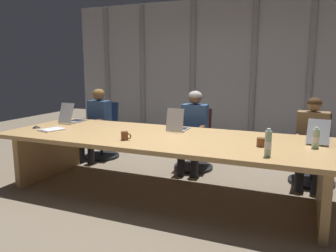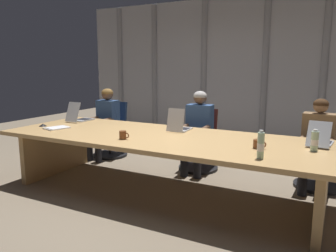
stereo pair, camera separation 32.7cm
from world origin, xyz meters
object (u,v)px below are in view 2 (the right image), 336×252
at_px(office_chair_left_end, 111,136).
at_px(laptop_center, 320,140).
at_px(office_chair_left_mid, 200,146).
at_px(coffee_mug_near, 258,144).
at_px(laptop_left_end, 80,117).
at_px(water_bottle_primary, 261,146).
at_px(water_bottle_secondary, 315,141).
at_px(person_center, 317,139).
at_px(conference_mic_left_side, 43,125).
at_px(person_left_mid, 198,127).
at_px(office_chair_center, 319,160).
at_px(laptop_left_mid, 179,126).
at_px(coffee_mug_far, 123,135).
at_px(person_left_end, 105,119).
at_px(spiral_notepad, 57,128).

bearing_deg(office_chair_left_end, laptop_center, 70.94).
bearing_deg(office_chair_left_mid, coffee_mug_near, 38.75).
bearing_deg(laptop_center, laptop_left_end, 95.18).
height_order(water_bottle_primary, water_bottle_secondary, water_bottle_primary).
xyz_separation_m(person_center, conference_mic_left_side, (-3.47, -1.21, 0.09)).
xyz_separation_m(water_bottle_primary, coffee_mug_near, (-0.11, 0.38, -0.08)).
bearing_deg(office_chair_left_end, person_left_mid, 79.16).
bearing_deg(water_bottle_primary, office_chair_left_mid, 127.40).
bearing_deg(office_chair_center, office_chair_left_end, -94.17).
height_order(laptop_center, office_chair_left_end, laptop_center).
xyz_separation_m(office_chair_left_end, office_chair_center, (3.37, -0.00, -0.00)).
distance_m(laptop_left_mid, coffee_mug_far, 0.83).
distance_m(office_chair_left_end, person_left_end, 0.36).
distance_m(water_bottle_primary, conference_mic_left_side, 3.09).
xyz_separation_m(office_chair_left_end, coffee_mug_near, (2.84, -1.27, 0.42)).
distance_m(person_left_mid, coffee_mug_far, 1.44).
bearing_deg(laptop_left_end, office_chair_center, -76.34).
distance_m(laptop_left_mid, office_chair_left_end, 1.94).
height_order(laptop_left_end, person_left_end, person_left_end).
bearing_deg(office_chair_left_mid, person_center, 81.02).
bearing_deg(coffee_mug_near, conference_mic_left_side, -178.00).
bearing_deg(laptop_left_end, water_bottle_primary, -105.98).
bearing_deg(office_chair_center, spiral_notepad, -70.25).
height_order(person_left_mid, spiral_notepad, person_left_mid).
relative_size(laptop_left_end, water_bottle_secondary, 1.96).
bearing_deg(person_center, coffee_mug_far, -52.25).
distance_m(water_bottle_primary, spiral_notepad, 2.78).
xyz_separation_m(person_left_end, conference_mic_left_side, (-0.13, -1.21, 0.07)).
bearing_deg(laptop_center, person_center, 10.85).
bearing_deg(person_center, laptop_left_mid, -65.94).
bearing_deg(coffee_mug_far, office_chair_center, 37.66).
bearing_deg(laptop_left_end, person_center, -78.80).
bearing_deg(person_left_mid, water_bottle_primary, 35.47).
bearing_deg(coffee_mug_far, conference_mic_left_side, 173.20).
relative_size(office_chair_center, conference_mic_left_side, 8.42).
height_order(office_chair_center, conference_mic_left_side, office_chair_center).
distance_m(laptop_left_end, water_bottle_secondary, 3.35).
height_order(person_center, coffee_mug_near, person_center).
relative_size(laptop_left_mid, person_left_end, 0.34).
relative_size(office_chair_left_mid, person_left_mid, 0.76).
bearing_deg(laptop_left_mid, person_left_mid, -2.99).
distance_m(office_chair_left_mid, water_bottle_primary, 2.13).
distance_m(office_chair_center, conference_mic_left_side, 3.78).
distance_m(water_bottle_primary, coffee_mug_far, 1.59).
distance_m(office_chair_left_end, water_bottle_secondary, 3.57).
xyz_separation_m(laptop_left_mid, office_chair_center, (1.65, 0.79, -0.44)).
distance_m(person_left_mid, water_bottle_secondary, 1.91).
distance_m(laptop_center, person_left_end, 3.46).
bearing_deg(water_bottle_primary, spiral_notepad, 175.23).
relative_size(office_chair_left_end, spiral_notepad, 2.65).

